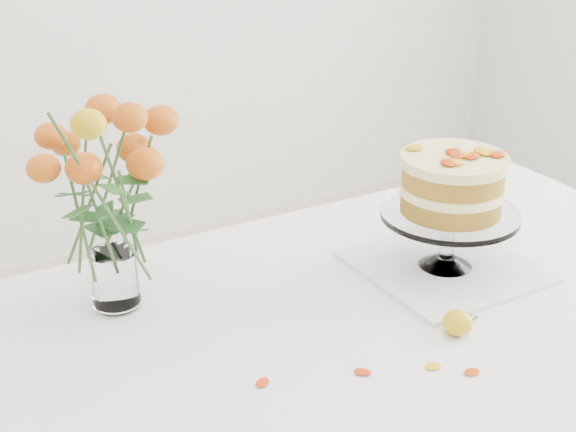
# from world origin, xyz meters

# --- Properties ---
(table) EXTENTS (1.43, 0.93, 0.76)m
(table) POSITION_xyz_m (0.00, 0.00, 0.67)
(table) COLOR #A67D61
(table) RESTS_ON ground
(napkin) EXTENTS (0.30, 0.30, 0.01)m
(napkin) POSITION_xyz_m (0.20, 0.09, 0.76)
(napkin) COLOR white
(napkin) RESTS_ON table
(cake_stand) EXTENTS (0.25, 0.25, 0.22)m
(cake_stand) POSITION_xyz_m (0.20, 0.09, 0.92)
(cake_stand) COLOR silver
(cake_stand) RESTS_ON napkin
(rose_vase) EXTENTS (0.30, 0.30, 0.41)m
(rose_vase) POSITION_xyz_m (-0.37, 0.26, 1.00)
(rose_vase) COLOR silver
(rose_vase) RESTS_ON table
(loose_rose_near) EXTENTS (0.08, 0.05, 0.04)m
(loose_rose_near) POSITION_xyz_m (0.07, -0.09, 0.78)
(loose_rose_near) COLOR gold
(loose_rose_near) RESTS_ON table
(stray_petal_a) EXTENTS (0.03, 0.02, 0.00)m
(stray_petal_a) POSITION_xyz_m (-0.12, -0.10, 0.76)
(stray_petal_a) COLOR #FFA910
(stray_petal_a) RESTS_ON table
(stray_petal_b) EXTENTS (0.03, 0.02, 0.00)m
(stray_petal_b) POSITION_xyz_m (-0.02, -0.14, 0.76)
(stray_petal_b) COLOR #FFA910
(stray_petal_b) RESTS_ON table
(stray_petal_c) EXTENTS (0.03, 0.02, 0.00)m
(stray_petal_c) POSITION_xyz_m (0.02, -0.18, 0.76)
(stray_petal_c) COLOR #FFA910
(stray_petal_c) RESTS_ON table
(stray_petal_d) EXTENTS (0.03, 0.02, 0.00)m
(stray_petal_d) POSITION_xyz_m (-0.26, -0.05, 0.76)
(stray_petal_d) COLOR #FFA910
(stray_petal_d) RESTS_ON table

